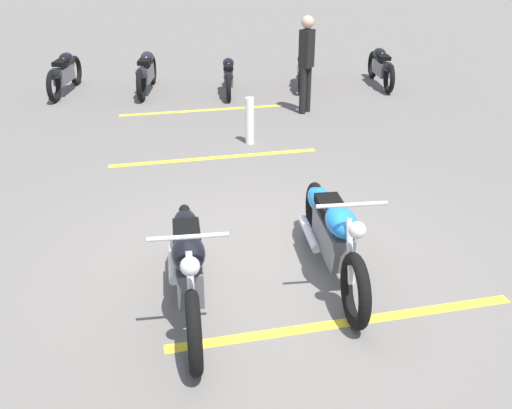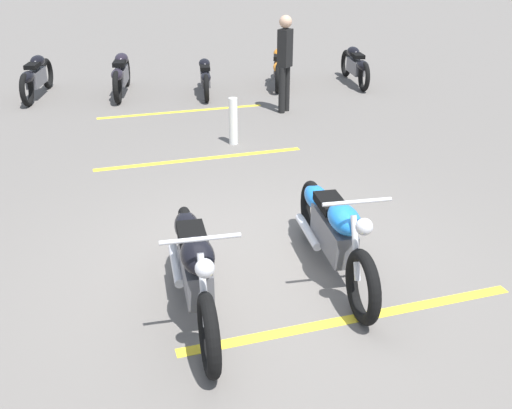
# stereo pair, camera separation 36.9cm
# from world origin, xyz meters

# --- Properties ---
(ground_plane) EXTENTS (60.00, 60.00, 0.00)m
(ground_plane) POSITION_xyz_m (0.00, 0.00, 0.00)
(ground_plane) COLOR #66605B
(motorcycle_bright_foreground) EXTENTS (2.23, 0.62, 1.04)m
(motorcycle_bright_foreground) POSITION_xyz_m (-0.22, -0.70, 0.46)
(motorcycle_bright_foreground) COLOR black
(motorcycle_bright_foreground) RESTS_ON ground
(motorcycle_dark_foreground) EXTENTS (2.23, 0.62, 1.04)m
(motorcycle_dark_foreground) POSITION_xyz_m (-0.61, 0.71, 0.46)
(motorcycle_dark_foreground) COLOR black
(motorcycle_dark_foreground) RESTS_ON ground
(motorcycle_row_far_left) EXTENTS (2.11, 0.35, 0.79)m
(motorcycle_row_far_left) POSITION_xyz_m (7.46, -3.84, 0.43)
(motorcycle_row_far_left) COLOR black
(motorcycle_row_far_left) RESTS_ON ground
(motorcycle_row_left) EXTENTS (2.04, 0.66, 0.79)m
(motorcycle_row_left) POSITION_xyz_m (7.67, -2.10, 0.43)
(motorcycle_row_left) COLOR black
(motorcycle_row_left) RESTS_ON ground
(motorcycle_row_center) EXTENTS (1.91, 0.33, 0.72)m
(motorcycle_row_center) POSITION_xyz_m (7.18, -0.37, 0.39)
(motorcycle_row_center) COLOR black
(motorcycle_row_center) RESTS_ON ground
(motorcycle_row_right) EXTENTS (2.20, 0.41, 0.83)m
(motorcycle_row_right) POSITION_xyz_m (7.54, 1.36, 0.45)
(motorcycle_row_right) COLOR black
(motorcycle_row_right) RESTS_ON ground
(motorcycle_row_far_right) EXTENTS (2.17, 0.45, 0.82)m
(motorcycle_row_far_right) POSITION_xyz_m (7.69, 3.10, 0.45)
(motorcycle_row_far_right) COLOR black
(motorcycle_row_far_right) RESTS_ON ground
(bystander_near_row) EXTENTS (0.32, 0.32, 1.79)m
(bystander_near_row) POSITION_xyz_m (5.57, -1.69, 1.00)
(bystander_near_row) COLOR black
(bystander_near_row) RESTS_ON ground
(bollard_post) EXTENTS (0.14, 0.14, 0.76)m
(bollard_post) POSITION_xyz_m (3.89, -0.41, 0.38)
(bollard_post) COLOR white
(bollard_post) RESTS_ON ground
(parking_stripe_near) EXTENTS (0.43, 3.20, 0.01)m
(parking_stripe_near) POSITION_xyz_m (-1.04, -0.65, 0.00)
(parking_stripe_near) COLOR yellow
(parking_stripe_near) RESTS_ON ground
(parking_stripe_mid) EXTENTS (0.43, 3.20, 0.01)m
(parking_stripe_mid) POSITION_xyz_m (3.28, 0.20, 0.00)
(parking_stripe_mid) COLOR yellow
(parking_stripe_mid) RESTS_ON ground
(parking_stripe_far) EXTENTS (0.43, 3.20, 0.01)m
(parking_stripe_far) POSITION_xyz_m (5.97, 0.25, 0.00)
(parking_stripe_far) COLOR yellow
(parking_stripe_far) RESTS_ON ground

